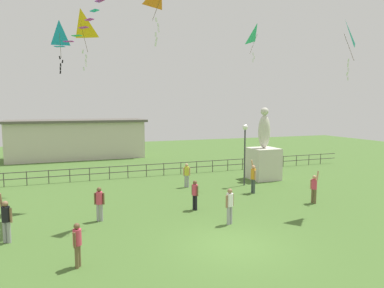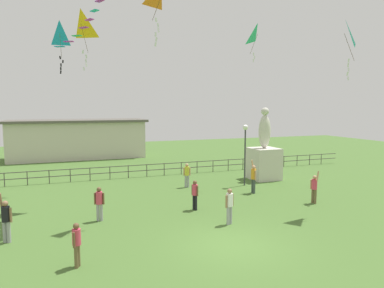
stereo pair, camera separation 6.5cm
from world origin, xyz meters
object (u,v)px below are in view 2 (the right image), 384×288
Objects in this scene: person_4 at (254,177)px; kite_4 at (60,35)px; person_5 at (195,193)px; kite_2 at (257,35)px; person_0 at (229,204)px; person_1 at (77,242)px; person_3 at (99,202)px; statue_monument at (264,158)px; kite_0 at (345,36)px; person_2 at (314,187)px; person_7 at (187,174)px; kite_5 at (81,25)px; person_6 at (6,218)px; lamppost at (245,141)px.

kite_4 reaches higher than person_4.
person_5 is 11.99m from kite_2.
person_0 is at bearing -130.73° from person_4.
person_3 reaches higher than person_1.
statue_monument is at bearing 36.54° from person_1.
kite_4 is at bearing 147.04° from kite_0.
person_7 is at bearing 131.21° from person_2.
person_3 is (-11.32, 1.10, -0.00)m from person_2.
person_1 is at bearing -95.71° from kite_5.
person_2 is 0.90× the size of person_4.
statue_monument is at bearing 82.30° from person_2.
person_5 is 0.52× the size of kite_0.
person_7 reaches higher than person_1.
kite_0 is (15.54, -0.82, 7.84)m from person_6.
person_2 is at bearing 13.53° from person_0.
statue_monument is 2.85× the size of person_2.
person_2 is at bearing 117.88° from kite_0.
statue_monument is 4.41m from person_4.
person_0 is 12.83m from kite_2.
person_3 is (-9.89, -4.07, -2.10)m from lamppost.
kite_2 is at bearing 22.17° from person_6.
person_5 is (-5.13, -4.02, -2.13)m from lamppost.
statue_monument reaches higher than person_7.
statue_monument is 1.27× the size of lamppost.
person_7 is (-3.31, 2.88, -0.11)m from person_4.
kite_5 reaches higher than lamppost.
kite_2 is (1.09, 0.52, 7.06)m from lamppost.
person_2 is 11.37m from person_3.
kite_4 is at bearing 91.54° from person_1.
person_2 is 1.16× the size of person_7.
person_0 is 2.66m from person_5.
person_0 reaches higher than person_5.
person_4 is (3.92, 4.55, 0.08)m from person_0.
person_1 is 0.82× the size of person_2.
kite_2 reaches higher than person_1.
lamppost reaches higher than person_1.
person_3 is 1.04× the size of person_5.
statue_monument is at bearing 49.72° from person_4.
kite_5 is (-5.15, 2.93, 8.55)m from person_5.
person_1 is at bearing -104.23° from person_3.
person_7 is 10.41m from kite_2.
person_3 is at bearing 75.77° from person_1.
person_6 is at bearing -179.00° from person_2.
kite_5 reaches higher than person_4.
kite_4 is at bearing 168.34° from person_7.
person_0 is 1.07× the size of person_5.
person_5 is (-4.60, -1.98, -0.13)m from person_4.
person_2 is 8.00m from kite_0.
person_1 is at bearing -143.09° from kite_2.
person_1 is 15.45m from kite_0.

